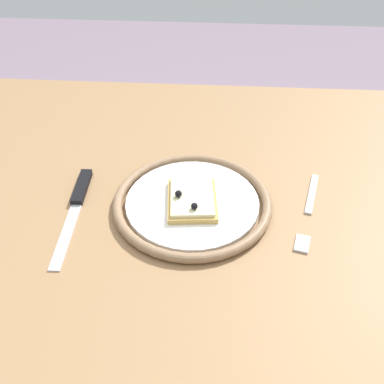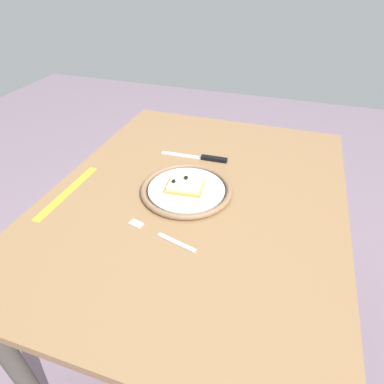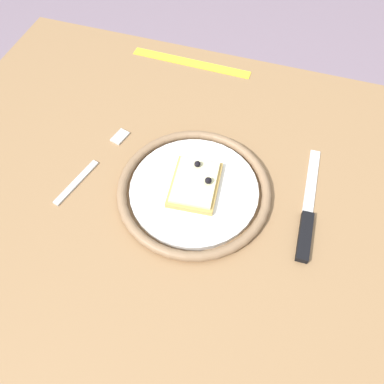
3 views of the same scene
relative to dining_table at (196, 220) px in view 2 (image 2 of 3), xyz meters
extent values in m
plane|color=gray|center=(0.00, 0.00, -0.65)|extent=(6.00, 6.00, 0.00)
cube|color=#936D47|center=(0.00, 0.00, 0.09)|extent=(1.07, 0.85, 0.03)
cylinder|color=#4C4742|center=(0.48, -0.36, -0.29)|extent=(0.05, 0.05, 0.73)
cylinder|color=#4C4742|center=(-0.48, 0.36, -0.29)|extent=(0.05, 0.05, 0.73)
cylinder|color=#4C4742|center=(0.48, 0.36, -0.29)|extent=(0.05, 0.05, 0.73)
cylinder|color=white|center=(0.00, 0.03, 0.11)|extent=(0.23, 0.23, 0.01)
torus|color=#8C6B4C|center=(0.00, 0.03, 0.11)|extent=(0.27, 0.27, 0.02)
cube|color=tan|center=(0.00, 0.04, 0.12)|extent=(0.09, 0.11, 0.01)
cube|color=beige|center=(0.00, 0.04, 0.13)|extent=(0.08, 0.10, 0.01)
sphere|color=black|center=(0.02, 0.04, 0.14)|extent=(0.01, 0.01, 0.01)
sphere|color=black|center=(-0.01, 0.07, 0.14)|extent=(0.01, 0.01, 0.01)
cube|color=silver|center=(0.20, 0.12, 0.11)|extent=(0.02, 0.15, 0.00)
cube|color=black|center=(0.20, 0.00, 0.11)|extent=(0.02, 0.09, 0.01)
cube|color=beige|center=(-0.21, -0.01, 0.11)|extent=(0.04, 0.11, 0.00)
cube|color=beige|center=(-0.18, 0.11, 0.11)|extent=(0.03, 0.04, 0.00)
cube|color=yellow|center=(-0.11, 0.37, 0.11)|extent=(0.28, 0.03, 0.00)
camera|label=1|loc=(-0.04, 0.61, 0.62)|focal=42.52mm
camera|label=2|loc=(-0.73, -0.22, 0.67)|focal=30.11mm
camera|label=3|loc=(0.11, -0.32, 0.67)|focal=35.34mm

